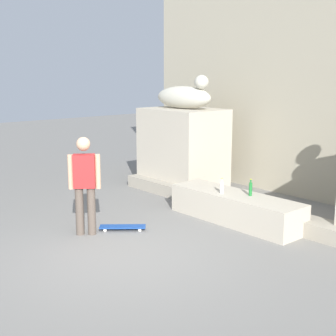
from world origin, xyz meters
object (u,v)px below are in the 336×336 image
at_px(skateboard, 123,227).
at_px(bottle_green, 251,189).
at_px(bottle_clear, 222,187).
at_px(skater, 85,182).
at_px(statue_reclining_left, 185,96).

xyz_separation_m(skateboard, bottle_green, (1.21, 1.96, 0.60)).
height_order(skateboard, bottle_clear, bottle_clear).
height_order(skater, skateboard, skater).
height_order(statue_reclining_left, skater, statue_reclining_left).
relative_size(skater, bottle_clear, 5.95).
bearing_deg(skateboard, bottle_green, -171.95).
bearing_deg(bottle_clear, statue_reclining_left, 151.69).
bearing_deg(bottle_green, bottle_clear, -149.97).
relative_size(bottle_green, bottle_clear, 1.11).
bearing_deg(bottle_clear, skater, -113.67).
xyz_separation_m(statue_reclining_left, bottle_clear, (2.42, -1.30, -1.51)).
relative_size(statue_reclining_left, bottle_green, 5.26).
bearing_deg(statue_reclining_left, bottle_green, -24.38).
bearing_deg(skater, bottle_clear, -167.17).
distance_m(skater, skateboard, 1.07).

